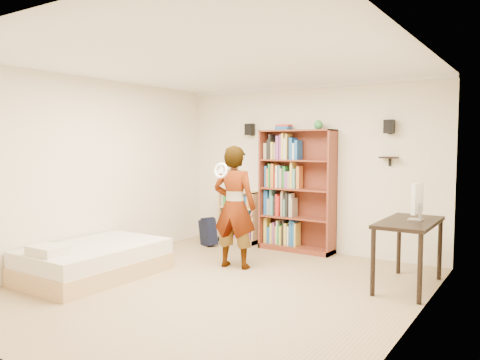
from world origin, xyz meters
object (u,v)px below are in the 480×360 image
Objects in this scene: tall_bookshelf at (297,191)px; daybed at (94,257)px; low_bookshelf at (239,217)px; computer_desk at (408,254)px; person at (234,207)px.

tall_bookshelf reaches higher than daybed.
low_bookshelf is 0.51× the size of daybed.
daybed is at bearing -118.78° from tall_bookshelf.
daybed is (-1.55, -2.82, -0.72)m from tall_bookshelf.
tall_bookshelf reaches higher than computer_desk.
daybed is at bearing -153.28° from computer_desk.
tall_bookshelf is 1.14× the size of person.
tall_bookshelf is at bearing 61.22° from daybed.
low_bookshelf is (-1.15, 0.04, -0.53)m from tall_bookshelf.
tall_bookshelf is 2.34m from computer_desk.
computer_desk is (2.02, -1.02, -0.58)m from tall_bookshelf.
person is (-0.27, -1.41, -0.12)m from tall_bookshelf.
low_bookshelf reaches higher than daybed.
daybed is at bearing 37.51° from person.
low_bookshelf is 2.90m from daybed.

